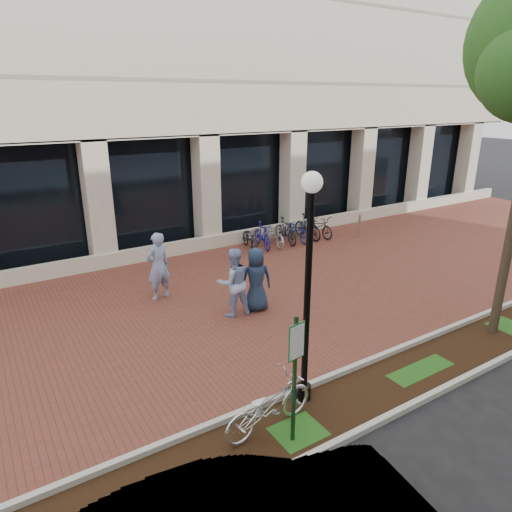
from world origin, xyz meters
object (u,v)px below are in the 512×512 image
pedestrian_right (256,280)px  bollard (359,225)px  pedestrian_left (158,266)px  lamppost (308,280)px  parking_sign (295,364)px  pedestrian_mid (234,282)px  locked_bicycle (269,405)px  bike_rack_cluster (286,232)px

pedestrian_right → bollard: 8.04m
pedestrian_left → lamppost: bearing=86.7°
parking_sign → pedestrian_mid: size_ratio=1.25×
parking_sign → locked_bicycle: bearing=102.4°
parking_sign → bollard: parking_sign is taller
pedestrian_mid → pedestrian_right: 0.66m
locked_bicycle → pedestrian_right: (2.34, 4.11, 0.39)m
pedestrian_left → bike_rack_cluster: size_ratio=0.47×
pedestrian_mid → bike_rack_cluster: bearing=-129.3°
parking_sign → bike_rack_cluster: 11.12m
bollard → bike_rack_cluster: bearing=161.9°
pedestrian_mid → pedestrian_left: bearing=-49.9°
pedestrian_mid → lamppost: bearing=88.6°
lamppost → bike_rack_cluster: (5.52, 8.26, -1.98)m
pedestrian_right → bike_rack_cluster: 6.17m
locked_bicycle → bike_rack_cluster: size_ratio=0.44×
pedestrian_left → parking_sign: bearing=78.7°
pedestrian_right → bike_rack_cluster: bearing=-116.7°
parking_sign → locked_bicycle: 1.11m
locked_bicycle → pedestrian_left: 6.24m
lamppost → bike_rack_cluster: 10.13m
parking_sign → locked_bicycle: (-0.18, 0.47, -0.99)m
bollard → bike_rack_cluster: 3.16m
lamppost → locked_bicycle: size_ratio=2.35×
parking_sign → lamppost: (0.85, 0.81, 0.97)m
pedestrian_left → bike_rack_cluster: (6.13, 2.39, -0.51)m
parking_sign → pedestrian_right: 5.09m
pedestrian_right → lamppost: bearing=87.3°
pedestrian_mid → bike_rack_cluster: (4.87, 4.44, -0.46)m
parking_sign → pedestrian_right: size_ratio=1.31×
bollard → bike_rack_cluster: size_ratio=0.25×
locked_bicycle → bollard: (9.56, 7.62, 0.04)m
pedestrian_left → bollard: 9.26m
parking_sign → pedestrian_mid: parking_sign is taller
pedestrian_left → pedestrian_right: size_ratio=1.12×
pedestrian_left → bollard: size_ratio=1.91×
locked_bicycle → pedestrian_mid: size_ratio=1.00×
pedestrian_right → bollard: bearing=-137.6°
lamppost → pedestrian_left: lamppost is taller
locked_bicycle → bollard: bollard is taller
bollard → pedestrian_mid: bearing=-156.3°
locked_bicycle → pedestrian_right: size_ratio=1.05×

